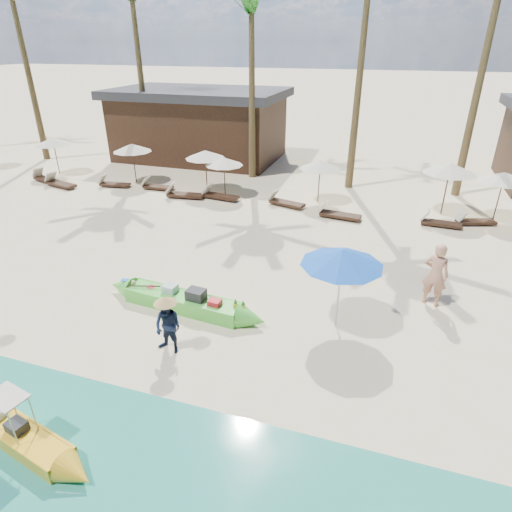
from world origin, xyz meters
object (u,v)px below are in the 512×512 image
(yellow_canoe, at_px, (14,432))
(tourist, at_px, (436,275))
(blue_umbrella, at_px, (342,257))
(green_canoe, at_px, (183,301))

(yellow_canoe, relative_size, tourist, 2.37)
(tourist, height_order, blue_umbrella, blue_umbrella)
(yellow_canoe, distance_m, tourist, 11.01)
(yellow_canoe, bearing_deg, blue_umbrella, 58.72)
(green_canoe, xyz_separation_m, yellow_canoe, (-1.06, -5.15, -0.05))
(tourist, bearing_deg, yellow_canoe, 63.36)
(yellow_canoe, bearing_deg, tourist, 56.15)
(green_canoe, distance_m, yellow_canoe, 5.26)
(yellow_canoe, relative_size, blue_umbrella, 2.01)
(yellow_canoe, height_order, blue_umbrella, blue_umbrella)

